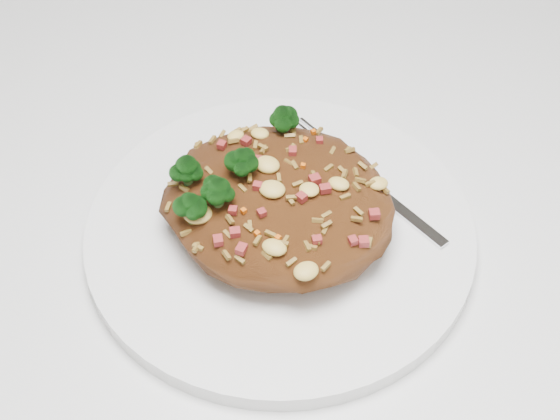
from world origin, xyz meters
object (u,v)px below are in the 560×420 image
(dining_table, at_px, (445,279))
(fried_rice, at_px, (278,195))
(plate, at_px, (280,231))
(fork, at_px, (371,186))

(dining_table, relative_size, fried_rice, 7.48)
(dining_table, height_order, plate, plate)
(dining_table, distance_m, fried_rice, 0.20)
(fried_rice, xyz_separation_m, fork, (0.05, 0.06, -0.03))
(dining_table, relative_size, plate, 4.37)
(fork, bearing_deg, dining_table, 45.47)
(fried_rice, bearing_deg, dining_table, 34.13)
(plate, bearing_deg, fried_rice, -165.98)
(plate, bearing_deg, dining_table, 34.32)
(plate, distance_m, fried_rice, 0.04)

